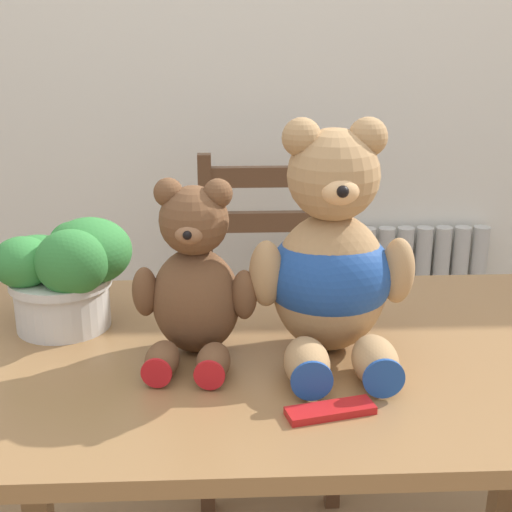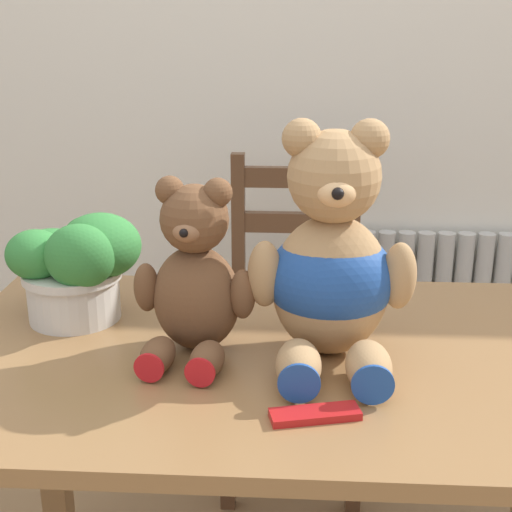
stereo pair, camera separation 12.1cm
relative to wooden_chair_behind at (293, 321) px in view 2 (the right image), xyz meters
name	(u,v)px [view 2 (the right image)]	position (x,y,z in m)	size (l,w,h in m)	color
wall_back	(298,20)	(0.00, 0.49, 0.84)	(8.00, 0.04, 2.60)	silver
radiator	(429,324)	(0.48, 0.42, -0.19)	(0.67, 0.10, 0.61)	beige
dining_table	(289,411)	(0.00, -0.79, 0.17)	(1.25, 0.73, 0.75)	olive
wooden_chair_behind	(293,321)	(0.00, 0.00, 0.00)	(0.39, 0.45, 0.93)	brown
teddy_bear_left	(194,280)	(-0.17, -0.80, 0.43)	(0.22, 0.23, 0.31)	brown
teddy_bear_right	(332,266)	(0.06, -0.80, 0.46)	(0.28, 0.29, 0.41)	tan
potted_plant	(76,263)	(-0.42, -0.67, 0.41)	(0.25, 0.20, 0.21)	beige
chocolate_bar	(315,414)	(0.04, -1.01, 0.30)	(0.13, 0.04, 0.01)	red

